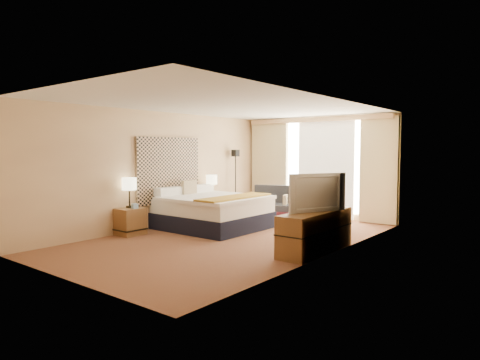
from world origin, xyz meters
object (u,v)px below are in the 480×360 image
Objects in this scene: nightstand_left at (130,221)px; media_dresser at (316,231)px; nightstand_right at (212,208)px; lamp_left at (129,185)px; floor_lamp at (235,169)px; desk_chair at (319,209)px; television at (314,192)px; lamp_right at (212,180)px; loveseat at (277,208)px; bed at (212,211)px.

nightstand_left is 0.31× the size of media_dresser.
nightstand_right is 0.31× the size of media_dresser.
floor_lamp is at bearing 89.52° from lamp_left.
nightstand_left is 4.13m from desk_chair.
nightstand_right is at bearing 93.40° from television.
desk_chair is 2.78m from lamp_right.
loveseat is (1.26, 3.54, 0.00)m from nightstand_left.
desk_chair is (2.69, -0.33, -0.82)m from floor_lamp.
floor_lamp is (-0.84, 1.86, 0.86)m from bed.
lamp_left is at bearing -91.83° from lamp_right.
desk_chair is at bearing -7.04° from floor_lamp.
media_dresser is at bearing -65.78° from desk_chair.
television is at bearing 15.37° from lamp_left.
nightstand_right is at bearing 158.60° from media_dresser.
television reaches higher than media_dresser.
desk_chair reaches higher than loveseat.
floor_lamp reaches higher than lamp_right.
bed reaches higher than loveseat.
lamp_right is at bearing 88.17° from lamp_left.
nightstand_right is at bearing -88.25° from floor_lamp.
media_dresser is 1.59× the size of television.
loveseat reaches higher than media_dresser.
lamp_right is (-3.68, 1.43, 0.64)m from media_dresser.
floor_lamp is 3.07× the size of lamp_right.
lamp_right is (0.02, -0.02, 0.72)m from nightstand_right.
nightstand_left is at bearing -132.30° from desk_chair.
television is at bearing -11.29° from bed.
lamp_right is at bearing -50.52° from nightstand_right.
floor_lamp reaches higher than lamp_left.
desk_chair is (2.66, 0.65, 0.14)m from nightstand_right.
lamp_left is (-3.76, -1.01, 0.68)m from media_dresser.
television is (-0.05, 0.01, 0.68)m from media_dresser.
media_dresser is 1.19× the size of loveseat.
bed is 3.73× the size of lamp_right.
media_dresser reaches higher than nightstand_right.
lamp_right is at bearing -161.51° from loveseat.
television reaches higher than bed.
loveseat is at bearing 76.65° from bed.
nightstand_right is 2.58m from lamp_left.
lamp_right is at bearing 158.81° from media_dresser.
bed is 1.97m from loveseat.
lamp_right is 3.90m from television.
nightstand_left is 2.50m from nightstand_right.
floor_lamp is at bearing 91.75° from nightstand_right.
lamp_left is at bearing 147.89° from nightstand_left.
media_dresser is 3.15× the size of lamp_right.
nightstand_left is 0.88× the size of lamp_left.
lamp_right reaches higher than nightstand_left.
nightstand_left is at bearing -32.11° from lamp_left.
lamp_left is (-0.87, -1.59, 0.65)m from bed.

